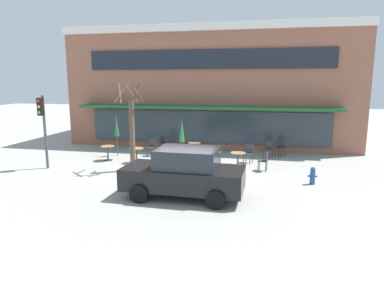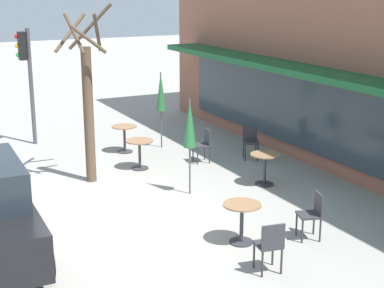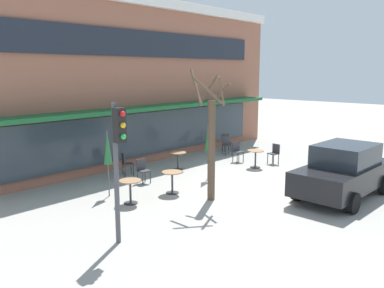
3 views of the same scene
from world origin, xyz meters
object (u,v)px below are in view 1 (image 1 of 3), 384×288
Objects in this scene: traffic_light_pole at (43,120)px; cafe_chair_4 at (281,147)px; cafe_chair_0 at (264,160)px; cafe_table_mid_patio at (137,153)px; cafe_chair_2 at (269,148)px; cafe_chair_3 at (163,142)px; patio_umbrella_green_folded at (116,126)px; street_tree at (132,129)px; fire_hydrant at (313,176)px; cafe_table_near_wall at (194,147)px; patio_umbrella_cream_folded at (182,131)px; cafe_chair_1 at (152,146)px; cafe_table_streetside at (238,158)px; cafe_table_by_tree at (108,151)px; parked_sedan at (184,173)px; cafe_chair_5 at (249,152)px.

cafe_chair_4 is at bearing 24.88° from traffic_light_pole.
cafe_table_mid_patio is at bearing 177.50° from cafe_chair_0.
cafe_chair_2 is 6.00m from cafe_chair_3.
street_tree is (1.97, -2.76, 0.30)m from patio_umbrella_green_folded.
fire_hydrant is at bearing -69.86° from cafe_chair_2.
cafe_chair_3 is (-5.98, 0.48, 0.00)m from cafe_chair_2.
cafe_table_near_wall is at bearing 147.03° from cafe_chair_0.
patio_umbrella_cream_folded is 4.17m from cafe_chair_0.
patio_umbrella_cream_folded reaches higher than fire_hydrant.
cafe_chair_0 is 6.16m from street_tree.
cafe_table_near_wall is 0.35× the size of patio_umbrella_green_folded.
cafe_chair_1 is at bearing 144.41° from patio_umbrella_cream_folded.
cafe_table_streetside is 3.01m from patio_umbrella_cream_folded.
cafe_table_by_tree is (-4.16, -1.93, 0.00)m from cafe_table_near_wall.
parked_sedan is (-2.97, -7.03, 0.35)m from cafe_chair_2.
cafe_chair_1 is 1.00× the size of cafe_chair_4.
patio_umbrella_cream_folded is at bearing -149.99° from cafe_chair_4.
cafe_chair_5 is at bearing -1.09° from patio_umbrella_green_folded.
cafe_table_mid_patio is 0.85× the size of cafe_chair_2.
cafe_chair_0 and cafe_chair_1 have the same top height.
cafe_table_by_tree is 9.22m from cafe_chair_4.
cafe_table_near_wall is at bearing 9.71° from cafe_chair_1.
cafe_chair_2 and cafe_chair_4 have the same top height.
traffic_light_pole reaches higher than cafe_table_by_tree.
cafe_table_near_wall is 4.44m from cafe_chair_0.
patio_umbrella_cream_folded is 2.47× the size of cafe_chair_2.
cafe_table_streetside is at bearing 70.70° from parked_sedan.
cafe_chair_0 is at bearing 9.45° from traffic_light_pole.
patio_umbrella_green_folded is at bearing -169.09° from cafe_table_near_wall.
street_tree is at bearing -152.88° from cafe_chair_5.
patio_umbrella_cream_folded is 6.40m from fire_hydrant.
cafe_chair_3 is 1.00× the size of cafe_chair_5.
cafe_chair_1 and cafe_chair_2 have the same top height.
patio_umbrella_cream_folded is 4.97m from parked_sedan.
traffic_light_pole is (-2.08, -2.15, 1.78)m from cafe_table_by_tree.
traffic_light_pole is 4.82× the size of fire_hydrant.
parked_sedan is at bearing -68.19° from cafe_chair_3.
cafe_table_streetside is 0.85× the size of cafe_chair_0.
cafe_table_mid_patio is at bearing 179.31° from cafe_table_streetside.
fire_hydrant is (9.76, -2.16, -0.16)m from cafe_table_by_tree.
patio_umbrella_cream_folded is 2.47× the size of cafe_chair_0.
patio_umbrella_cream_folded is at bearing 7.38° from cafe_table_mid_patio.
cafe_chair_0 is 1.00× the size of cafe_chair_5.
cafe_chair_0 is at bearing -62.52° from cafe_chair_5.
cafe_chair_5 is at bearing -5.87° from cafe_chair_1.
cafe_chair_4 reaches higher than cafe_table_mid_patio.
patio_umbrella_green_folded is at bearing -141.15° from cafe_chair_3.
cafe_chair_1 is at bearing -172.59° from cafe_chair_2.
traffic_light_pole is at bearing 160.68° from parked_sedan.
patio_umbrella_green_folded reaches higher than cafe_table_near_wall.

